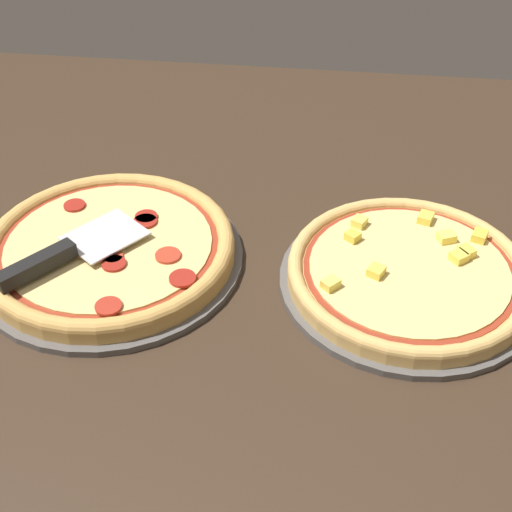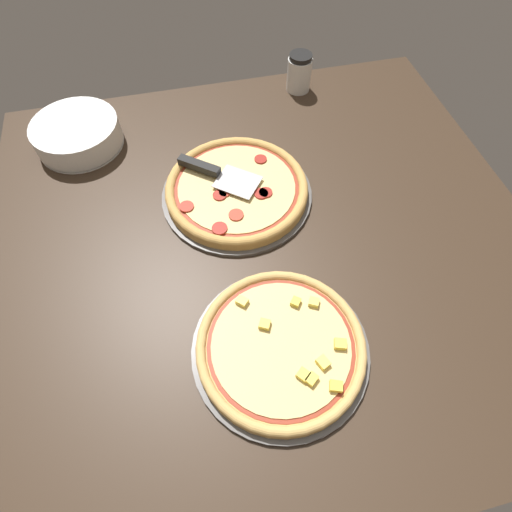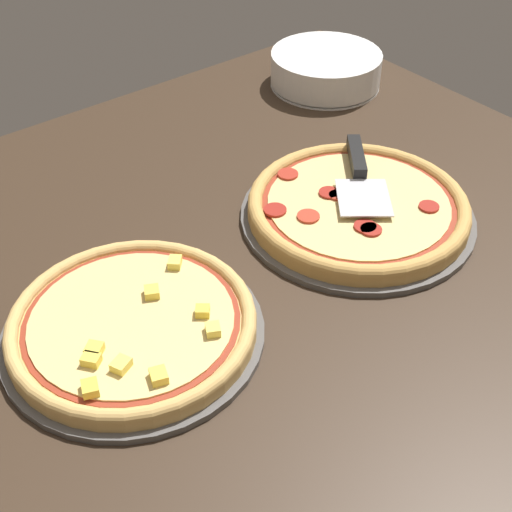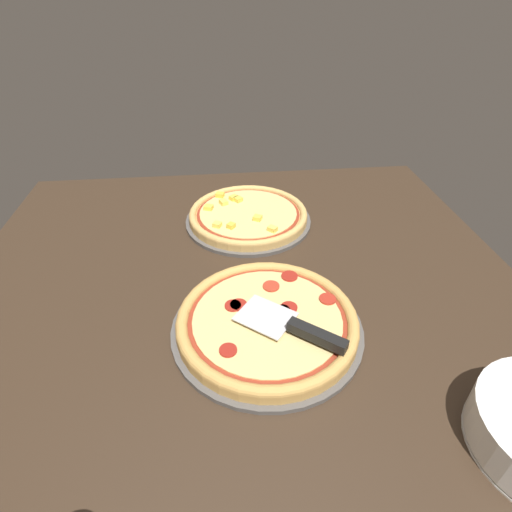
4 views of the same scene
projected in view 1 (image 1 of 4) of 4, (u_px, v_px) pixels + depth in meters
ground_plane at (212, 262)px, 103.87cm from camera, size 127.82×121.76×3.60cm
pizza_pan_front at (111, 258)px, 100.96cm from camera, size 37.40×37.40×1.00cm
pizza_front at (110, 247)px, 99.68cm from camera, size 35.16×35.16×3.06cm
pizza_pan_back at (407, 282)px, 96.94cm from camera, size 34.78×34.78×1.00cm
pizza_back at (409, 271)px, 95.78cm from camera, size 32.70×32.70×3.36cm
serving_spatula at (57, 256)px, 94.50cm from camera, size 19.90×17.28×2.00cm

